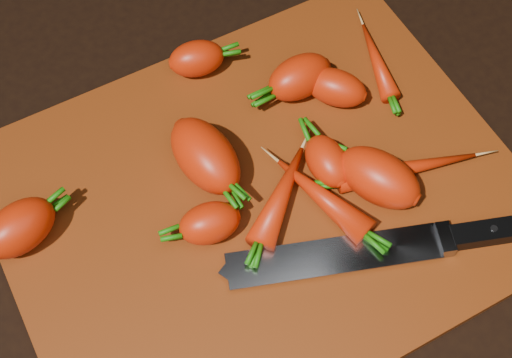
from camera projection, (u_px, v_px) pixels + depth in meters
name	position (u px, v px, depth m)	size (l,w,h in m)	color
ground	(261.00, 203.00, 0.72)	(2.00, 2.00, 0.01)	black
cutting_board	(261.00, 198.00, 0.71)	(0.50, 0.40, 0.01)	#67290B
carrot_0	(19.00, 228.00, 0.66)	(0.07, 0.05, 0.05)	red
carrot_1	(210.00, 223.00, 0.67)	(0.06, 0.04, 0.04)	red
carrot_2	(205.00, 156.00, 0.70)	(0.09, 0.05, 0.05)	red
carrot_3	(379.00, 178.00, 0.69)	(0.09, 0.05, 0.05)	red
carrot_4	(300.00, 77.00, 0.75)	(0.07, 0.05, 0.05)	red
carrot_5	(197.00, 59.00, 0.76)	(0.06, 0.04, 0.04)	red
carrot_6	(336.00, 88.00, 0.75)	(0.07, 0.04, 0.04)	red
carrot_7	(377.00, 60.00, 0.77)	(0.10, 0.02, 0.02)	red
carrot_8	(407.00, 168.00, 0.71)	(0.14, 0.03, 0.03)	red
carrot_9	(322.00, 197.00, 0.69)	(0.11, 0.03, 0.03)	red
carrot_10	(327.00, 161.00, 0.70)	(0.06, 0.04, 0.04)	red
carrot_11	(281.00, 195.00, 0.69)	(0.11, 0.03, 0.03)	red
knife	(355.00, 253.00, 0.67)	(0.32, 0.14, 0.02)	gray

